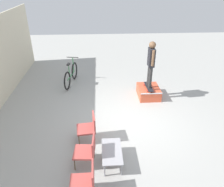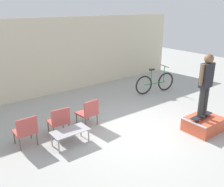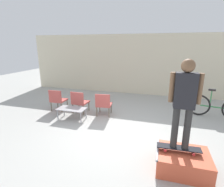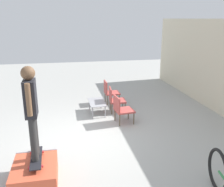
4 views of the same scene
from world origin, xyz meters
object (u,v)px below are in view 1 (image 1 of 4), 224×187
object	(u,v)px
bicycle	(71,75)
skateboard_on_ramp	(149,87)
person_skater	(151,61)
patio_chair_center	(88,150)
patio_chair_left	(86,181)
skate_ramp_box	(148,92)
patio_chair_right	(89,127)
coffee_table	(112,152)

from	to	relation	value
bicycle	skateboard_on_ramp	bearing A→B (deg)	-104.24
person_skater	bicycle	world-z (taller)	person_skater
person_skater	patio_chair_center	size ratio (longest dim) A/B	2.09
skateboard_on_ramp	patio_chair_left	bearing A→B (deg)	150.21
patio_chair_left	bicycle	world-z (taller)	bicycle
skate_ramp_box	patio_chair_left	bearing A→B (deg)	152.47
patio_chair_left	patio_chair_right	xyz separation A→B (m)	(1.87, 0.00, 0.00)
coffee_table	bicycle	xyz separation A→B (m)	(4.74, 1.51, 0.06)
skate_ramp_box	bicycle	world-z (taller)	bicycle
patio_chair_left	patio_chair_center	size ratio (longest dim) A/B	1.00
skate_ramp_box	patio_chair_left	size ratio (longest dim) A/B	1.24
person_skater	patio_chair_left	world-z (taller)	person_skater
patio_chair_left	skate_ramp_box	bearing A→B (deg)	151.69
person_skater	patio_chair_right	size ratio (longest dim) A/B	2.09
patio_chair_center	patio_chair_right	distance (m)	0.95
patio_chair_left	patio_chair_center	distance (m)	0.92
patio_chair_center	bicycle	size ratio (longest dim) A/B	0.45
patio_chair_left	skateboard_on_ramp	bearing A→B (deg)	151.50
patio_chair_center	patio_chair_right	world-z (taller)	same
skateboard_on_ramp	coffee_table	xyz separation A→B (m)	(-3.30, 1.62, -0.13)
person_skater	patio_chair_center	world-z (taller)	person_skater
person_skater	coffee_table	size ratio (longest dim) A/B	1.82
patio_chair_right	bicycle	bearing A→B (deg)	-172.94
coffee_table	skate_ramp_box	bearing A→B (deg)	-25.93
skate_ramp_box	coffee_table	distance (m)	3.78
patio_chair_center	patio_chair_right	bearing A→B (deg)	-175.73
skateboard_on_ramp	bicycle	world-z (taller)	bicycle
patio_chair_left	bicycle	distance (m)	5.74
skate_ramp_box	person_skater	world-z (taller)	person_skater
skateboard_on_ramp	patio_chair_left	distance (m)	4.78
bicycle	person_skater	bearing A→B (deg)	-104.24
person_skater	patio_chair_right	distance (m)	3.41
skateboard_on_ramp	coffee_table	bearing A→B (deg)	151.79
patio_chair_left	patio_chair_center	world-z (taller)	same
skateboard_on_ramp	person_skater	distance (m)	1.05
person_skater	patio_chair_center	distance (m)	4.12
patio_chair_left	patio_chair_right	bearing A→B (deg)	179.24
coffee_table	patio_chair_left	bearing A→B (deg)	147.01
skate_ramp_box	bicycle	distance (m)	3.44
skate_ramp_box	patio_chair_right	world-z (taller)	patio_chair_right
skate_ramp_box	skateboard_on_ramp	bearing A→B (deg)	161.49
coffee_table	patio_chair_right	size ratio (longest dim) A/B	1.15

